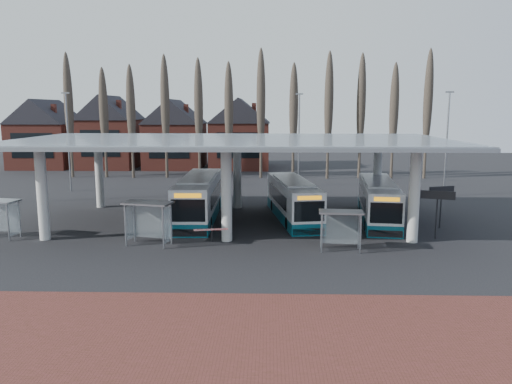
{
  "coord_description": "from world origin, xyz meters",
  "views": [
    {
      "loc": [
        2.73,
        -29.03,
        8.49
      ],
      "look_at": [
        1.79,
        7.0,
        2.48
      ],
      "focal_mm": 35.0,
      "sensor_mm": 36.0,
      "label": 1
    }
  ],
  "objects_px": {
    "bus_1": "(199,198)",
    "bus_3": "(378,201)",
    "bus_2": "(293,200)",
    "shelter_2": "(341,221)",
    "shelter_1": "(149,213)"
  },
  "relations": [
    {
      "from": "bus_2",
      "to": "shelter_2",
      "type": "distance_m",
      "value": 9.18
    },
    {
      "from": "shelter_1",
      "to": "bus_2",
      "type": "bearing_deg",
      "value": 52.51
    },
    {
      "from": "bus_3",
      "to": "shelter_1",
      "type": "xyz_separation_m",
      "value": [
        -15.95,
        -7.45,
        0.54
      ]
    },
    {
      "from": "shelter_1",
      "to": "shelter_2",
      "type": "distance_m",
      "value": 11.92
    },
    {
      "from": "bus_3",
      "to": "shelter_1",
      "type": "distance_m",
      "value": 17.61
    },
    {
      "from": "bus_3",
      "to": "shelter_2",
      "type": "relative_size",
      "value": 4.16
    },
    {
      "from": "bus_2",
      "to": "shelter_2",
      "type": "xyz_separation_m",
      "value": [
        2.47,
        -8.83,
        0.32
      ]
    },
    {
      "from": "bus_1",
      "to": "bus_3",
      "type": "bearing_deg",
      "value": -2.21
    },
    {
      "from": "bus_2",
      "to": "shelter_2",
      "type": "bearing_deg",
      "value": -82.99
    },
    {
      "from": "bus_3",
      "to": "shelter_1",
      "type": "bearing_deg",
      "value": -148.05
    },
    {
      "from": "bus_1",
      "to": "shelter_2",
      "type": "bearing_deg",
      "value": -42.67
    },
    {
      "from": "bus_2",
      "to": "bus_3",
      "type": "distance_m",
      "value": 6.55
    },
    {
      "from": "bus_3",
      "to": "shelter_1",
      "type": "relative_size",
      "value": 3.53
    },
    {
      "from": "bus_1",
      "to": "shelter_1",
      "type": "relative_size",
      "value": 3.77
    },
    {
      "from": "bus_3",
      "to": "shelter_2",
      "type": "bearing_deg",
      "value": -108.88
    }
  ]
}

